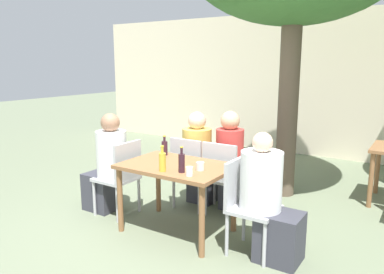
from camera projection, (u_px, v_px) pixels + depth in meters
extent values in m
plane|color=#667056|center=(177.00, 231.00, 4.14)|extent=(30.00, 30.00, 0.00)
cube|color=beige|center=(301.00, 84.00, 7.40)|extent=(10.00, 0.08, 2.80)
cylinder|color=brown|center=(288.00, 108.00, 5.07)|extent=(0.27, 0.27, 2.44)
cube|color=brown|center=(177.00, 166.00, 4.00)|extent=(1.16, 0.80, 0.04)
cylinder|color=brown|center=(120.00, 200.00, 4.07)|extent=(0.06, 0.06, 0.72)
cylinder|color=brown|center=(202.00, 222.00, 3.51)|extent=(0.06, 0.06, 0.72)
cylinder|color=brown|center=(158.00, 183.00, 4.62)|extent=(0.06, 0.06, 0.72)
cylinder|color=brown|center=(234.00, 200.00, 4.07)|extent=(0.06, 0.06, 0.72)
cylinder|color=brown|center=(371.00, 180.00, 4.74)|extent=(0.06, 0.06, 0.72)
cylinder|color=brown|center=(378.00, 169.00, 5.27)|extent=(0.06, 0.06, 0.72)
cube|color=#B2B2B7|center=(116.00, 178.00, 4.53)|extent=(0.44, 0.44, 0.04)
cube|color=#B2B2B7|center=(128.00, 161.00, 4.38)|extent=(0.04, 0.44, 0.45)
cylinder|color=#B2B2B7|center=(117.00, 189.00, 4.83)|extent=(0.04, 0.04, 0.43)
cylinder|color=#B2B2B7|center=(94.00, 198.00, 4.52)|extent=(0.04, 0.04, 0.43)
cylinder|color=#B2B2B7|center=(139.00, 195.00, 4.63)|extent=(0.04, 0.04, 0.43)
cylinder|color=#B2B2B7|center=(117.00, 205.00, 4.32)|extent=(0.04, 0.04, 0.43)
cube|color=#B2B2B7|center=(254.00, 209.00, 3.57)|extent=(0.44, 0.44, 0.04)
cube|color=#B2B2B7|center=(236.00, 181.00, 3.63)|extent=(0.04, 0.44, 0.45)
cylinder|color=#B2B2B7|center=(264.00, 245.00, 3.36)|extent=(0.04, 0.04, 0.43)
cylinder|color=#B2B2B7|center=(279.00, 229.00, 3.68)|extent=(0.04, 0.04, 0.43)
cylinder|color=#B2B2B7|center=(227.00, 235.00, 3.56)|extent=(0.04, 0.04, 0.43)
cylinder|color=#B2B2B7|center=(244.00, 221.00, 3.88)|extent=(0.04, 0.04, 0.43)
cube|color=#B2B2B7|center=(194.00, 173.00, 4.77)|extent=(0.44, 0.44, 0.04)
cube|color=#B2B2B7|center=(186.00, 157.00, 4.55)|extent=(0.44, 0.04, 0.45)
cylinder|color=#B2B2B7|center=(215.00, 189.00, 4.87)|extent=(0.04, 0.04, 0.43)
cylinder|color=#B2B2B7|center=(190.00, 184.00, 5.07)|extent=(0.04, 0.04, 0.43)
cylinder|color=#B2B2B7|center=(199.00, 197.00, 4.56)|extent=(0.04, 0.04, 0.43)
cylinder|color=#B2B2B7|center=(174.00, 191.00, 4.76)|extent=(0.04, 0.04, 0.43)
cube|color=#B2B2B7|center=(227.00, 179.00, 4.52)|extent=(0.44, 0.44, 0.04)
cube|color=#B2B2B7|center=(219.00, 163.00, 4.31)|extent=(0.44, 0.04, 0.45)
cylinder|color=#B2B2B7|center=(247.00, 195.00, 4.62)|extent=(0.04, 0.04, 0.43)
cylinder|color=#B2B2B7|center=(220.00, 190.00, 4.82)|extent=(0.04, 0.04, 0.43)
cylinder|color=#B2B2B7|center=(233.00, 205.00, 4.31)|extent=(0.04, 0.04, 0.43)
cylinder|color=#B2B2B7|center=(205.00, 199.00, 4.51)|extent=(0.04, 0.04, 0.43)
cube|color=#383842|center=(102.00, 191.00, 4.71)|extent=(0.40, 0.33, 0.47)
cylinder|color=white|center=(112.00, 154.00, 4.50)|extent=(0.36, 0.36, 0.56)
sphere|color=#936B51|center=(110.00, 123.00, 4.43)|extent=(0.23, 0.23, 0.23)
cube|color=#383842|center=(279.00, 237.00, 3.48)|extent=(0.40, 0.35, 0.47)
cylinder|color=white|center=(261.00, 181.00, 3.48)|extent=(0.39, 0.39, 0.56)
sphere|color=beige|center=(263.00, 142.00, 3.41)|extent=(0.19, 0.19, 0.19)
cube|color=#383842|center=(205.00, 183.00, 5.02)|extent=(0.34, 0.40, 0.47)
cylinder|color=gold|center=(197.00, 150.00, 4.76)|extent=(0.37, 0.37, 0.54)
sphere|color=beige|center=(197.00, 121.00, 4.69)|extent=(0.23, 0.23, 0.23)
cube|color=#383842|center=(236.00, 190.00, 4.78)|extent=(0.30, 0.40, 0.47)
cylinder|color=#C63833|center=(230.00, 153.00, 4.51)|extent=(0.34, 0.34, 0.58)
sphere|color=tan|center=(230.00, 121.00, 4.43)|extent=(0.23, 0.23, 0.23)
cylinder|color=#331923|center=(165.00, 148.00, 4.39)|extent=(0.07, 0.07, 0.16)
cylinder|color=#331923|center=(164.00, 139.00, 4.37)|extent=(0.03, 0.03, 0.06)
cylinder|color=gold|center=(164.00, 136.00, 4.36)|extent=(0.03, 0.03, 0.01)
cylinder|color=gold|center=(162.00, 162.00, 3.73)|extent=(0.07, 0.07, 0.19)
cylinder|color=gold|center=(162.00, 150.00, 3.71)|extent=(0.03, 0.03, 0.07)
cylinder|color=gold|center=(162.00, 146.00, 3.70)|extent=(0.03, 0.03, 0.01)
cylinder|color=#331923|center=(182.00, 163.00, 3.69)|extent=(0.06, 0.06, 0.19)
cylinder|color=#331923|center=(182.00, 151.00, 3.67)|extent=(0.03, 0.03, 0.07)
cylinder|color=gold|center=(182.00, 147.00, 3.66)|extent=(0.03, 0.03, 0.01)
cylinder|color=white|center=(189.00, 171.00, 3.59)|extent=(0.07, 0.07, 0.09)
cylinder|color=silver|center=(163.00, 150.00, 4.49)|extent=(0.07, 0.07, 0.09)
cylinder|color=silver|center=(200.00, 166.00, 3.77)|extent=(0.08, 0.08, 0.08)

